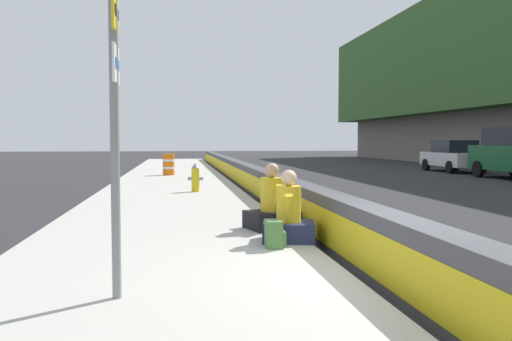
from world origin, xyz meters
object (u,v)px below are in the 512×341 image
(backpack, at_px, (274,234))
(parked_car_midline, at_px, (453,156))
(construction_barrel, at_px, (169,164))
(seated_person_foreground, at_px, (289,219))
(fire_hydrant, at_px, (195,177))
(seated_person_middle, at_px, (272,208))
(route_sign_post, at_px, (115,86))

(backpack, relative_size, parked_car_midline, 0.09)
(construction_barrel, xyz_separation_m, parked_car_midline, (2.60, -15.14, 0.24))
(seated_person_foreground, height_order, backpack, seated_person_foreground)
(backpack, bearing_deg, parked_car_midline, -34.52)
(fire_hydrant, bearing_deg, seated_person_middle, -171.13)
(construction_barrel, bearing_deg, seated_person_foreground, -172.68)
(seated_person_middle, bearing_deg, route_sign_post, 150.01)
(backpack, distance_m, parked_car_midline, 23.57)
(fire_hydrant, relative_size, seated_person_middle, 0.76)
(route_sign_post, bearing_deg, seated_person_middle, -29.99)
(route_sign_post, height_order, backpack, route_sign_post)
(seated_person_foreground, relative_size, backpack, 2.77)
(fire_hydrant, height_order, seated_person_middle, seated_person_middle)
(seated_person_middle, xyz_separation_m, backpack, (-1.67, 0.26, -0.17))
(route_sign_post, xyz_separation_m, seated_person_middle, (3.89, -2.24, -1.73))
(route_sign_post, bearing_deg, seated_person_foreground, -40.33)
(construction_barrel, bearing_deg, fire_hydrant, -173.39)
(parked_car_midline, bearing_deg, backpack, 145.48)
(seated_person_foreground, bearing_deg, seated_person_middle, 2.79)
(seated_person_foreground, distance_m, seated_person_middle, 1.18)
(parked_car_midline, bearing_deg, fire_hydrant, 126.87)
(fire_hydrant, height_order, construction_barrel, construction_barrel)
(seated_person_middle, distance_m, construction_barrel, 15.28)
(seated_person_foreground, bearing_deg, route_sign_post, 139.67)
(route_sign_post, xyz_separation_m, parked_car_midline, (21.63, -15.34, -1.37))
(fire_hydrant, xyz_separation_m, backpack, (-8.76, -0.85, -0.25))
(fire_hydrant, relative_size, construction_barrel, 0.93)
(route_sign_post, bearing_deg, construction_barrel, -0.62)
(fire_hydrant, bearing_deg, parked_car_midline, -53.13)
(route_sign_post, height_order, construction_barrel, route_sign_post)
(seated_person_middle, distance_m, parked_car_midline, 22.06)
(fire_hydrant, relative_size, backpack, 2.20)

